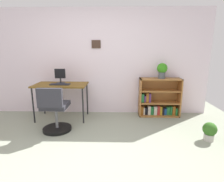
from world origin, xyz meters
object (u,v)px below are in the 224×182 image
desk (61,87)px  office_chair (55,112)px  monitor (60,76)px  potted_plant_on_shelf (162,70)px  bookshelf_low (158,99)px  potted_plant_floor (210,131)px  keyboard (60,84)px

desk → office_chair: office_chair is taller
monitor → potted_plant_on_shelf: (2.17, 0.12, 0.13)m
bookshelf_low → potted_plant_on_shelf: potted_plant_on_shelf is taller
potted_plant_on_shelf → monitor: bearing=-176.7°
potted_plant_on_shelf → potted_plant_floor: bearing=-63.7°
bookshelf_low → potted_plant_on_shelf: size_ratio=2.69×
monitor → office_chair: (0.10, -0.74, -0.54)m
desk → monitor: monitor is taller
desk → monitor: (-0.02, 0.08, 0.21)m
desk → keyboard: size_ratio=2.69×
monitor → potted_plant_on_shelf: bearing=3.3°
potted_plant_on_shelf → office_chair: bearing=-157.5°
potted_plant_on_shelf → potted_plant_floor: 1.52m
keyboard → office_chair: (0.06, -0.58, -0.40)m
potted_plant_floor → desk: bearing=161.2°
desk → keyboard: 0.11m
potted_plant_floor → keyboard: bearing=162.7°
office_chair → potted_plant_on_shelf: bearing=22.5°
desk → office_chair: bearing=-83.8°
monitor → desk: bearing=-72.5°
monitor → keyboard: 0.22m
keyboard → potted_plant_floor: size_ratio=1.31×
bookshelf_low → potted_plant_on_shelf: (0.03, -0.05, 0.67)m
desk → office_chair: (0.07, -0.66, -0.33)m
office_chair → bookshelf_low: (2.04, 0.91, -0.00)m
monitor → keyboard: size_ratio=0.77×
desk → bookshelf_low: 2.15m
monitor → keyboard: bearing=-77.6°
desk → potted_plant_on_shelf: potted_plant_on_shelf is taller
desk → potted_plant_on_shelf: bearing=5.4°
potted_plant_floor → bookshelf_low: bearing=116.6°
monitor → bookshelf_low: size_ratio=0.35×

